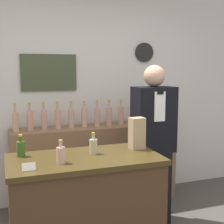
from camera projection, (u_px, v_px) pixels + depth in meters
The scene contains 21 objects.
back_wall at pixel (78, 93), 3.87m from camera, with size 5.20×0.09×2.70m.
back_shelf at pixel (96, 165), 3.80m from camera, with size 2.00×0.40×0.97m.
display_counter at pixel (85, 215), 2.50m from camera, with size 1.18×0.62×0.97m.
shopkeeper at pixel (153, 146), 3.29m from camera, with size 0.43×0.27×1.69m.
potted_plant at pixel (159, 105), 4.00m from camera, with size 0.28×0.28×0.38m.
paper_bag at pixel (137, 133), 2.66m from camera, with size 0.13×0.11×0.27m.
price_card_left at pixel (29, 167), 2.10m from camera, with size 0.09×0.02×0.06m.
counter_bottle_0 at pixel (21, 148), 2.43m from camera, with size 0.07×0.07×0.17m.
counter_bottle_1 at pixel (61, 155), 2.26m from camera, with size 0.07×0.07×0.17m.
counter_bottle_2 at pixel (93, 146), 2.51m from camera, with size 0.07×0.07×0.17m.
shelf_bottle_0 at pixel (15, 121), 3.41m from camera, with size 0.07×0.07×0.31m.
shelf_bottle_1 at pixel (30, 120), 3.48m from camera, with size 0.07×0.07×0.31m.
shelf_bottle_2 at pixel (44, 119), 3.53m from camera, with size 0.07×0.07×0.31m.
shelf_bottle_3 at pixel (58, 118), 3.58m from camera, with size 0.07×0.07×0.31m.
shelf_bottle_4 at pixel (71, 118), 3.62m from camera, with size 0.07×0.07×0.31m.
shelf_bottle_5 at pixel (84, 117), 3.67m from camera, with size 0.07×0.07×0.31m.
shelf_bottle_6 at pixel (97, 117), 3.71m from camera, with size 0.07×0.07×0.31m.
shelf_bottle_7 at pixel (109, 116), 3.78m from camera, with size 0.07×0.07×0.31m.
shelf_bottle_8 at pixel (121, 115), 3.83m from camera, with size 0.07×0.07×0.31m.
shelf_bottle_9 at pixel (133, 115), 3.88m from camera, with size 0.07×0.07×0.31m.
shelf_bottle_10 at pixel (143, 114), 3.95m from camera, with size 0.07×0.07×0.31m.
Camera 1 is at (-0.91, -1.78, 1.66)m, focal length 50.00 mm.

